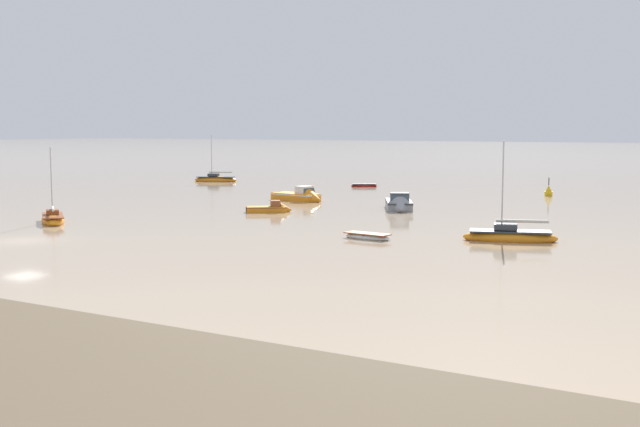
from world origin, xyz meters
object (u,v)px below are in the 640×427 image
(motorboat_moored_3, at_px, (273,209))
(motorboat_moored_5, at_px, (399,206))
(sailboat_moored_0, at_px, (216,179))
(channel_buoy, at_px, (549,192))
(rowboat_moored_3, at_px, (364,186))
(sailboat_moored_2, at_px, (510,236))
(rowboat_moored_2, at_px, (367,237))
(motorboat_moored_0, at_px, (302,198))
(sailboat_moored_4, at_px, (53,219))

(motorboat_moored_3, relative_size, motorboat_moored_5, 0.62)
(sailboat_moored_0, distance_m, channel_buoy, 48.62)
(rowboat_moored_3, bearing_deg, sailboat_moored_0, 151.83)
(motorboat_moored_5, relative_size, rowboat_moored_3, 1.93)
(sailboat_moored_0, bearing_deg, channel_buoy, 157.80)
(rowboat_moored_3, bearing_deg, motorboat_moored_3, -109.34)
(motorboat_moored_3, bearing_deg, sailboat_moored_2, -54.58)
(sailboat_moored_2, relative_size, rowboat_moored_2, 1.93)
(motorboat_moored_3, relative_size, rowboat_moored_2, 1.14)
(rowboat_moored_3, bearing_deg, motorboat_moored_5, -88.49)
(rowboat_moored_2, bearing_deg, rowboat_moored_3, 124.38)
(motorboat_moored_5, bearing_deg, motorboat_moored_0, -132.76)
(sailboat_moored_4, relative_size, channel_buoy, 2.83)
(motorboat_moored_3, xyz_separation_m, sailboat_moored_4, (-11.02, -16.29, 0.04))
(sailboat_moored_0, xyz_separation_m, rowboat_moored_3, (23.63, 1.70, -0.16))
(motorboat_moored_3, xyz_separation_m, rowboat_moored_3, (-7.57, 32.95, -0.10))
(sailboat_moored_0, bearing_deg, motorboat_moored_5, 127.92)
(motorboat_moored_0, height_order, sailboat_moored_2, sailboat_moored_2)
(sailboat_moored_4, bearing_deg, motorboat_moored_0, -65.78)
(sailboat_moored_0, bearing_deg, motorboat_moored_3, 113.08)
(motorboat_moored_5, relative_size, channel_buoy, 3.02)
(rowboat_moored_2, xyz_separation_m, motorboat_moored_5, (-6.49, 19.25, 0.23))
(sailboat_moored_2, xyz_separation_m, rowboat_moored_2, (-9.01, -4.11, -0.16))
(rowboat_moored_3, bearing_deg, sailboat_moored_2, -83.56)
(channel_buoy, bearing_deg, motorboat_moored_3, -119.35)
(motorboat_moored_0, relative_size, channel_buoy, 2.92)
(motorboat_moored_0, height_order, sailboat_moored_4, sailboat_moored_4)
(channel_buoy, bearing_deg, sailboat_moored_0, 179.68)
(rowboat_moored_3, relative_size, channel_buoy, 1.57)
(motorboat_moored_5, relative_size, sailboat_moored_4, 1.07)
(rowboat_moored_2, distance_m, channel_buoy, 42.63)
(sailboat_moored_2, xyz_separation_m, rowboat_moored_3, (-32.44, 40.46, -0.16))
(sailboat_moored_0, relative_size, sailboat_moored_4, 1.09)
(sailboat_moored_0, distance_m, sailboat_moored_4, 51.65)
(sailboat_moored_2, relative_size, channel_buoy, 3.15)
(motorboat_moored_5, bearing_deg, sailboat_moored_4, -68.80)
(motorboat_moored_0, relative_size, sailboat_moored_4, 1.03)
(sailboat_moored_0, distance_m, rowboat_moored_2, 63.66)
(motorboat_moored_5, height_order, channel_buoy, channel_buoy)
(motorboat_moored_0, distance_m, motorboat_moored_3, 11.55)
(motorboat_moored_3, xyz_separation_m, motorboat_moored_5, (9.37, 7.63, 0.14))
(motorboat_moored_0, xyz_separation_m, channel_buoy, (21.03, 20.01, 0.09))
(motorboat_moored_3, distance_m, rowboat_moored_3, 33.81)
(rowboat_moored_2, bearing_deg, motorboat_moored_3, 150.41)
(sailboat_moored_0, xyz_separation_m, motorboat_moored_5, (40.57, -23.62, 0.08))
(sailboat_moored_2, bearing_deg, rowboat_moored_2, 4.97)
(motorboat_moored_3, distance_m, rowboat_moored_2, 19.66)
(channel_buoy, bearing_deg, sailboat_moored_4, -121.03)
(motorboat_moored_3, bearing_deg, sailboat_moored_0, 97.19)
(sailboat_moored_2, height_order, channel_buoy, sailboat_moored_2)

